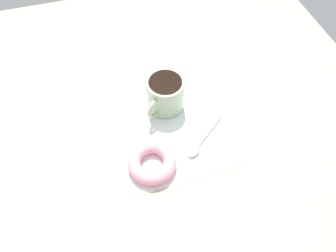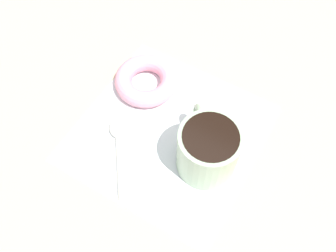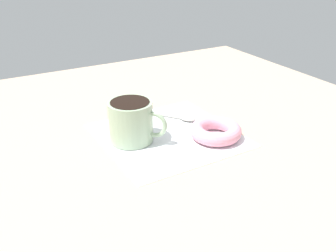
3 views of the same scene
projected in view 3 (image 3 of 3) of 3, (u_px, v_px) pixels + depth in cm
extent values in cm
cube|color=tan|center=(170.00, 146.00, 79.37)|extent=(120.00, 120.00, 2.00)
cube|color=white|center=(168.00, 135.00, 81.54)|extent=(28.64, 28.64, 0.30)
cylinder|color=#9EB793|center=(131.00, 121.00, 77.38)|extent=(9.25, 9.25, 8.56)
cylinder|color=black|center=(130.00, 103.00, 75.58)|extent=(8.05, 8.05, 0.60)
torus|color=#9EB793|center=(154.00, 125.00, 76.00)|extent=(4.77, 4.55, 5.69)
torus|color=pink|center=(216.00, 131.00, 79.63)|extent=(11.04, 11.04, 3.00)
ellipsoid|color=#B7B2A8|center=(188.00, 118.00, 87.67)|extent=(4.31, 4.11, 0.90)
cylinder|color=#B7B2A8|center=(161.00, 115.00, 90.08)|extent=(9.19, 7.36, 0.56)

